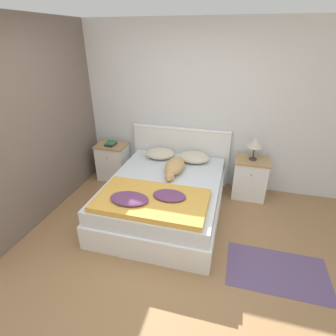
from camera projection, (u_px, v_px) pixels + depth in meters
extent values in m
plane|color=#997047|center=(151.00, 269.00, 2.89)|extent=(16.00, 16.00, 0.00)
cube|color=silver|center=(191.00, 108.00, 4.15)|extent=(9.00, 0.06, 2.55)
cube|color=#706056|center=(52.00, 119.00, 3.62)|extent=(0.06, 3.10, 2.55)
cube|color=white|center=(164.00, 203.00, 3.75)|extent=(1.55, 1.96, 0.33)
cube|color=silver|center=(164.00, 187.00, 3.63)|extent=(1.49, 1.90, 0.20)
cube|color=white|center=(180.00, 155.00, 4.48)|extent=(1.63, 0.04, 0.94)
cylinder|color=white|center=(181.00, 129.00, 4.27)|extent=(1.63, 0.06, 0.06)
cube|color=white|center=(113.00, 162.00, 4.63)|extent=(0.49, 0.38, 0.61)
cube|color=tan|center=(111.00, 145.00, 4.49)|extent=(0.51, 0.41, 0.03)
sphere|color=tan|center=(107.00, 158.00, 4.38)|extent=(0.02, 0.02, 0.02)
cube|color=white|center=(250.00, 179.00, 4.09)|extent=(0.49, 0.38, 0.61)
cube|color=tan|center=(252.00, 160.00, 3.95)|extent=(0.51, 0.41, 0.03)
sphere|color=tan|center=(251.00, 175.00, 3.84)|extent=(0.02, 0.02, 0.02)
ellipsoid|color=beige|center=(160.00, 153.00, 4.25)|extent=(0.49, 0.40, 0.14)
ellipsoid|color=beige|center=(194.00, 157.00, 4.12)|extent=(0.49, 0.40, 0.14)
cube|color=gold|center=(152.00, 200.00, 3.10)|extent=(1.32, 0.76, 0.07)
ellipsoid|color=#663860|center=(129.00, 199.00, 3.03)|extent=(0.46, 0.30, 0.06)
ellipsoid|color=#663860|center=(169.00, 195.00, 3.09)|extent=(0.40, 0.27, 0.06)
ellipsoid|color=tan|center=(175.00, 166.00, 3.80)|extent=(0.27, 0.53, 0.18)
sphere|color=tan|center=(170.00, 177.00, 3.56)|extent=(0.13, 0.13, 0.13)
ellipsoid|color=tan|center=(169.00, 179.00, 3.52)|extent=(0.06, 0.07, 0.05)
cone|color=tan|center=(167.00, 173.00, 3.55)|extent=(0.04, 0.04, 0.05)
cone|color=tan|center=(172.00, 173.00, 3.54)|extent=(0.04, 0.04, 0.05)
ellipsoid|color=tan|center=(181.00, 163.00, 4.01)|extent=(0.16, 0.24, 0.06)
cube|color=#232328|center=(111.00, 144.00, 4.45)|extent=(0.16, 0.20, 0.03)
cube|color=#337547|center=(111.00, 143.00, 4.44)|extent=(0.17, 0.19, 0.02)
cylinder|color=#2D2D33|center=(253.00, 159.00, 3.94)|extent=(0.11, 0.11, 0.02)
cylinder|color=#2D2D33|center=(254.00, 153.00, 3.89)|extent=(0.02, 0.02, 0.18)
cone|color=beige|center=(255.00, 142.00, 3.82)|extent=(0.24, 0.24, 0.14)
cube|color=#604C75|center=(277.00, 271.00, 2.86)|extent=(1.07, 0.65, 0.00)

